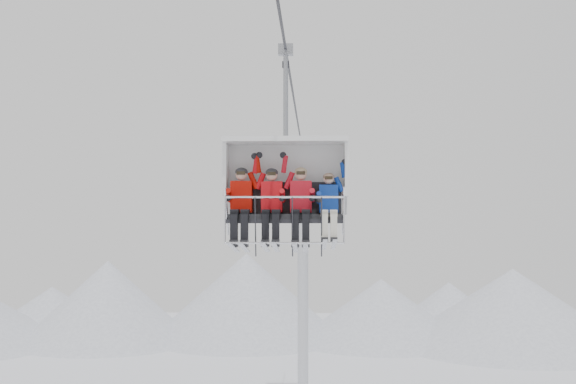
{
  "coord_description": "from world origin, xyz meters",
  "views": [
    {
      "loc": [
        0.55,
        -15.65,
        9.92
      ],
      "look_at": [
        0.0,
        0.0,
        10.49
      ],
      "focal_mm": 45.0,
      "sensor_mm": 36.0,
      "label": 1
    }
  ],
  "objects_px": {
    "lift_tower_right": "(303,298)",
    "skier_far_right": "(329,205)",
    "skier_center_right": "(301,203)",
    "chairlift_carrier": "(286,180)",
    "skier_center_left": "(272,203)",
    "skier_far_left": "(241,203)"
  },
  "relations": [
    {
      "from": "lift_tower_right",
      "to": "chairlift_carrier",
      "type": "distance_m",
      "value": 23.69
    },
    {
      "from": "skier_far_right",
      "to": "skier_far_left",
      "type": "bearing_deg",
      "value": 179.52
    },
    {
      "from": "lift_tower_right",
      "to": "chairlift_carrier",
      "type": "relative_size",
      "value": 3.38
    },
    {
      "from": "skier_far_left",
      "to": "skier_center_right",
      "type": "bearing_deg",
      "value": 0.0
    },
    {
      "from": "lift_tower_right",
      "to": "skier_center_left",
      "type": "distance_m",
      "value": 23.9
    },
    {
      "from": "skier_far_left",
      "to": "chairlift_carrier",
      "type": "bearing_deg",
      "value": 19.12
    },
    {
      "from": "lift_tower_right",
      "to": "skier_center_left",
      "type": "height_order",
      "value": "lift_tower_right"
    },
    {
      "from": "skier_center_left",
      "to": "skier_center_right",
      "type": "height_order",
      "value": "skier_center_right"
    },
    {
      "from": "skier_far_left",
      "to": "skier_far_right",
      "type": "relative_size",
      "value": 1.0
    },
    {
      "from": "lift_tower_right",
      "to": "skier_far_right",
      "type": "height_order",
      "value": "lift_tower_right"
    },
    {
      "from": "skier_center_left",
      "to": "skier_far_right",
      "type": "relative_size",
      "value": 1.0
    },
    {
      "from": "lift_tower_right",
      "to": "skier_center_right",
      "type": "distance_m",
      "value": 23.9
    },
    {
      "from": "skier_center_left",
      "to": "skier_far_right",
      "type": "height_order",
      "value": "skier_center_left"
    },
    {
      "from": "skier_center_left",
      "to": "skier_center_right",
      "type": "relative_size",
      "value": 1.0
    },
    {
      "from": "chairlift_carrier",
      "to": "skier_far_right",
      "type": "xyz_separation_m",
      "value": [
        0.85,
        -0.32,
        -0.52
      ]
    },
    {
      "from": "skier_center_left",
      "to": "skier_far_right",
      "type": "bearing_deg",
      "value": -0.65
    },
    {
      "from": "lift_tower_right",
      "to": "skier_far_left",
      "type": "height_order",
      "value": "lift_tower_right"
    },
    {
      "from": "skier_center_left",
      "to": "chairlift_carrier",
      "type": "bearing_deg",
      "value": 48.37
    },
    {
      "from": "lift_tower_right",
      "to": "skier_center_left",
      "type": "xyz_separation_m",
      "value": [
        -0.27,
        -23.48,
        4.44
      ]
    },
    {
      "from": "chairlift_carrier",
      "to": "skier_center_left",
      "type": "xyz_separation_m",
      "value": [
        -0.27,
        -0.31,
        -0.48
      ]
    },
    {
      "from": "lift_tower_right",
      "to": "skier_far_right",
      "type": "xyz_separation_m",
      "value": [
        0.85,
        -23.5,
        4.4
      ]
    },
    {
      "from": "skier_center_left",
      "to": "skier_far_left",
      "type": "bearing_deg",
      "value": 179.83
    }
  ]
}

